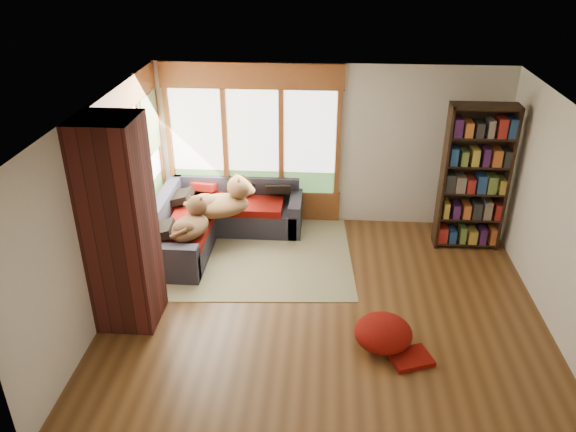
% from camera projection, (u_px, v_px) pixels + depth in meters
% --- Properties ---
extents(floor, '(5.50, 5.50, 0.00)m').
position_uv_depth(floor, '(324.00, 308.00, 7.25)').
color(floor, '#523216').
rests_on(floor, ground).
extents(ceiling, '(5.50, 5.50, 0.00)m').
position_uv_depth(ceiling, '(331.00, 112.00, 6.06)').
color(ceiling, white).
extents(wall_back, '(5.50, 0.04, 2.60)m').
position_uv_depth(wall_back, '(329.00, 146.00, 8.87)').
color(wall_back, silver).
rests_on(wall_back, ground).
extents(wall_front, '(5.50, 0.04, 2.60)m').
position_uv_depth(wall_front, '(325.00, 364.00, 4.43)').
color(wall_front, silver).
rests_on(wall_front, ground).
extents(wall_left, '(0.04, 5.00, 2.60)m').
position_uv_depth(wall_left, '(101.00, 211.00, 6.83)').
color(wall_left, silver).
rests_on(wall_left, ground).
extents(wall_right, '(0.04, 5.00, 2.60)m').
position_uv_depth(wall_right, '(565.00, 226.00, 6.48)').
color(wall_right, silver).
rests_on(wall_right, ground).
extents(windows_back, '(2.82, 0.10, 1.90)m').
position_uv_depth(windows_back, '(253.00, 142.00, 8.90)').
color(windows_back, brown).
rests_on(windows_back, wall_back).
extents(windows_left, '(0.10, 2.62, 1.90)m').
position_uv_depth(windows_left, '(134.00, 170.00, 7.87)').
color(windows_left, brown).
rests_on(windows_left, wall_left).
extents(roller_blind, '(0.03, 0.72, 0.90)m').
position_uv_depth(roller_blind, '(150.00, 124.00, 8.42)').
color(roller_blind, '#728752').
rests_on(roller_blind, wall_left).
extents(brick_chimney, '(0.70, 0.70, 2.60)m').
position_uv_depth(brick_chimney, '(120.00, 226.00, 6.49)').
color(brick_chimney, '#471914').
rests_on(brick_chimney, ground).
extents(sectional_sofa, '(2.20, 2.20, 0.80)m').
position_uv_depth(sectional_sofa, '(201.00, 221.00, 8.74)').
color(sectional_sofa, '#262530').
rests_on(sectional_sofa, ground).
extents(area_rug, '(3.25, 2.57, 0.01)m').
position_uv_depth(area_rug, '(247.00, 255.00, 8.40)').
color(area_rug, beige).
rests_on(area_rug, ground).
extents(bookshelf, '(0.95, 0.32, 2.22)m').
position_uv_depth(bookshelf, '(474.00, 179.00, 8.20)').
color(bookshelf, black).
rests_on(bookshelf, ground).
extents(pouf, '(0.69, 0.69, 0.37)m').
position_uv_depth(pouf, '(383.00, 332.00, 6.51)').
color(pouf, maroon).
rests_on(pouf, area_rug).
extents(dog_tan, '(1.08, 0.88, 0.53)m').
position_uv_depth(dog_tan, '(223.00, 197.00, 8.37)').
color(dog_tan, brown).
rests_on(dog_tan, sectional_sofa).
extents(dog_brindle, '(0.63, 0.86, 0.43)m').
position_uv_depth(dog_brindle, '(191.00, 218.00, 7.87)').
color(dog_brindle, '#3C2617').
rests_on(dog_brindle, sectional_sofa).
extents(throw_pillows, '(1.98, 1.68, 0.45)m').
position_uv_depth(throw_pillows, '(203.00, 192.00, 8.66)').
color(throw_pillows, black).
rests_on(throw_pillows, sectional_sofa).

